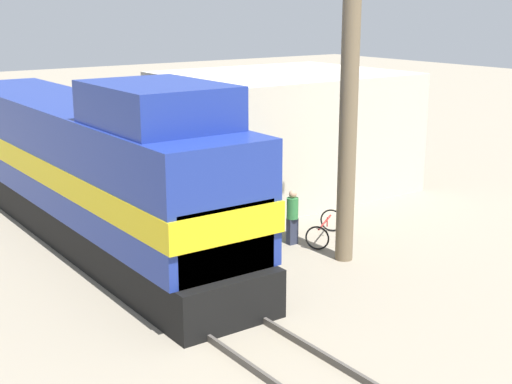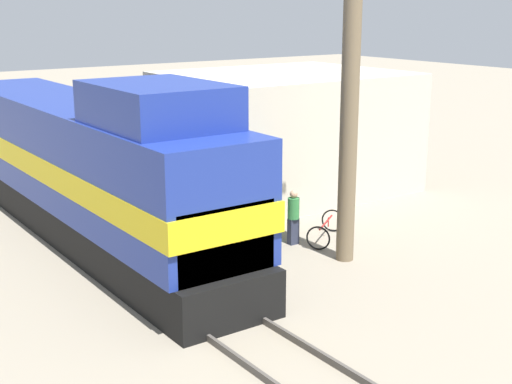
{
  "view_description": "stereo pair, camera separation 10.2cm",
  "coord_description": "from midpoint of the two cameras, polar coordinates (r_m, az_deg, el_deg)",
  "views": [
    {
      "loc": [
        -7.78,
        -15.94,
        6.8
      ],
      "look_at": [
        1.2,
        -3.34,
        2.71
      ],
      "focal_mm": 50.0,
      "sensor_mm": 36.0,
      "label": 1
    },
    {
      "loc": [
        -7.7,
        -16.0,
        6.8
      ],
      "look_at": [
        1.2,
        -3.34,
        2.71
      ],
      "focal_mm": 50.0,
      "sensor_mm": 36.0,
      "label": 2
    }
  ],
  "objects": [
    {
      "name": "ground_plane",
      "position": [
        19.0,
        -8.69,
        -6.33
      ],
      "size": [
        120.0,
        120.0,
        0.0
      ],
      "primitive_type": "plane",
      "color": "gray"
    },
    {
      "name": "shrub_cluster",
      "position": [
        21.48,
        1.21,
        -2.59
      ],
      "size": [
        0.75,
        0.75,
        0.75
      ],
      "primitive_type": "sphere",
      "color": "#236028",
      "rests_on": "ground_plane"
    },
    {
      "name": "billboard_sign",
      "position": [
        23.26,
        3.81,
        3.57
      ],
      "size": [
        1.67,
        0.12,
        3.14
      ],
      "color": "#595959",
      "rests_on": "ground_plane"
    },
    {
      "name": "person_bystander",
      "position": [
        20.66,
        3.15,
        -1.87
      ],
      "size": [
        0.34,
        0.34,
        1.62
      ],
      "color": "#2D3347",
      "rests_on": "ground_plane"
    },
    {
      "name": "bicycle",
      "position": [
        21.2,
        5.74,
        -2.93
      ],
      "size": [
        1.91,
        1.65,
        0.71
      ],
      "rotation": [
        0.0,
        0.0,
        2.19
      ],
      "color": "black",
      "rests_on": "ground_plane"
    },
    {
      "name": "utility_pole",
      "position": [
        18.71,
        7.75,
        9.64
      ],
      "size": [
        1.8,
        0.48,
        10.23
      ],
      "color": "#726047",
      "rests_on": "ground_plane"
    },
    {
      "name": "locomotive",
      "position": [
        21.43,
        -13.08,
        1.92
      ],
      "size": [
        2.9,
        16.57,
        5.02
      ],
      "color": "black",
      "rests_on": "ground_plane"
    },
    {
      "name": "rail_far",
      "position": [
        19.28,
        -6.78,
        -5.71
      ],
      "size": [
        0.08,
        32.45,
        0.15
      ],
      "primitive_type": "cube",
      "color": "#4C4742",
      "rests_on": "ground_plane"
    },
    {
      "name": "vendor_umbrella",
      "position": [
        21.13,
        -0.65,
        2.39
      ],
      "size": [
        1.96,
        1.96,
        2.48
      ],
      "color": "#4C4C4C",
      "rests_on": "ground_plane"
    },
    {
      "name": "building_block_distant",
      "position": [
        26.67,
        2.42,
        4.85
      ],
      "size": [
        8.17,
        6.73,
        4.37
      ],
      "primitive_type": "cube",
      "color": "beige",
      "rests_on": "ground_plane"
    },
    {
      "name": "rail_near",
      "position": [
        18.7,
        -10.67,
        -6.54
      ],
      "size": [
        0.08,
        32.45,
        0.15
      ],
      "primitive_type": "cube",
      "color": "#4C4742",
      "rests_on": "ground_plane"
    }
  ]
}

